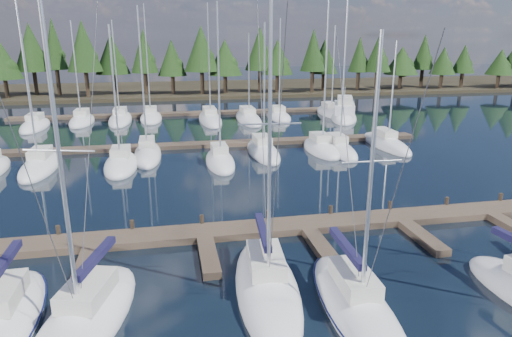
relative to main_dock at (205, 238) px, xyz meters
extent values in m
plane|color=black|center=(0.00, 12.64, -0.20)|extent=(260.00, 260.00, 0.00)
cube|color=#2C2518|center=(0.00, 72.64, 0.10)|extent=(220.00, 30.00, 0.60)
cube|color=brown|center=(0.00, 0.64, 0.00)|extent=(44.00, 2.00, 0.40)
cube|color=brown|center=(-6.00, -2.36, 0.00)|extent=(0.90, 4.00, 0.40)
cube|color=brown|center=(0.00, -2.36, 0.00)|extent=(0.90, 4.00, 0.40)
cube|color=brown|center=(6.00, -2.36, 0.00)|extent=(0.90, 4.00, 0.40)
cube|color=brown|center=(12.00, -2.36, 0.00)|extent=(0.90, 4.00, 0.40)
cylinder|color=#32261C|center=(-8.00, 1.64, 0.25)|extent=(0.26, 0.26, 0.90)
cylinder|color=#32261C|center=(-4.00, 1.64, 0.25)|extent=(0.26, 0.26, 0.90)
cylinder|color=#32261C|center=(0.00, 1.64, 0.25)|extent=(0.26, 0.26, 0.90)
cylinder|color=#32261C|center=(4.00, 1.64, 0.25)|extent=(0.26, 0.26, 0.90)
cylinder|color=#32261C|center=(8.00, 1.64, 0.25)|extent=(0.26, 0.26, 0.90)
cylinder|color=#32261C|center=(12.00, 1.64, 0.25)|extent=(0.26, 0.26, 0.90)
cylinder|color=#32261C|center=(16.00, 1.64, 0.25)|extent=(0.26, 0.26, 0.90)
cylinder|color=#32261C|center=(20.00, 1.64, 0.25)|extent=(0.26, 0.26, 0.90)
cube|color=brown|center=(0.00, 22.64, 0.00)|extent=(50.00, 1.80, 0.40)
cube|color=brown|center=(0.00, 42.64, 0.00)|extent=(46.00, 1.80, 0.40)
ellipsoid|color=silver|center=(-8.48, -6.49, -0.05)|extent=(2.71, 8.28, 1.90)
cube|color=beige|center=(-8.48, -6.07, 1.15)|extent=(1.48, 2.65, 0.70)
cylinder|color=silver|center=(-8.48, -5.08, 1.90)|extent=(0.14, 3.64, 0.12)
cube|color=#151233|center=(-8.48, -5.08, 2.05)|extent=(0.37, 3.47, 0.30)
ellipsoid|color=#0C113F|center=(-8.48, -6.49, 0.02)|extent=(2.82, 8.61, 0.18)
ellipsoid|color=silver|center=(-5.28, -6.86, -0.05)|extent=(4.98, 8.89, 1.90)
cube|color=beige|center=(-5.17, -6.46, 1.15)|extent=(2.22, 3.02, 0.70)
cylinder|color=silver|center=(-5.40, -7.27, 6.50)|extent=(0.20, 0.20, 11.40)
cylinder|color=silver|center=(-4.90, -5.48, 1.90)|extent=(1.11, 3.61, 0.12)
cube|color=#151233|center=(-4.90, -5.48, 2.05)|extent=(1.28, 3.51, 0.30)
cylinder|color=silver|center=(-5.40, -7.27, 7.07)|extent=(2.47, 0.75, 0.07)
cylinder|color=#3F3F44|center=(-5.88, -9.02, 6.35)|extent=(1.01, 3.53, 11.71)
cylinder|color=#3F3F44|center=(-4.80, -5.11, 6.35)|extent=(1.23, 4.34, 11.71)
ellipsoid|color=silver|center=(2.29, -5.85, -0.05)|extent=(3.61, 9.60, 1.90)
cube|color=beige|center=(2.33, -5.38, 1.15)|extent=(1.79, 3.13, 0.70)
cylinder|color=silver|center=(2.24, -6.32, 6.92)|extent=(0.17, 0.17, 12.25)
cylinder|color=silver|center=(2.43, -4.26, 1.90)|extent=(0.49, 4.12, 0.12)
cube|color=#151233|center=(2.43, -4.26, 2.05)|extent=(0.71, 3.96, 0.30)
cylinder|color=silver|center=(2.24, -6.32, 7.54)|extent=(2.49, 0.30, 0.07)
cylinder|color=#3F3F44|center=(2.06, -8.33, 6.77)|extent=(0.40, 4.05, 12.56)
cylinder|color=#3F3F44|center=(2.47, -3.84, 6.77)|extent=(0.48, 4.98, 12.56)
ellipsoid|color=silver|center=(5.59, -8.10, -0.05)|extent=(2.85, 9.03, 1.90)
cube|color=beige|center=(5.60, -7.65, 1.15)|extent=(1.49, 2.91, 0.70)
cylinder|color=silver|center=(5.57, -8.55, 5.92)|extent=(0.17, 0.17, 10.26)
cylinder|color=silver|center=(5.64, -6.58, 1.90)|extent=(0.26, 3.94, 0.12)
cube|color=#151233|center=(5.64, -6.58, 2.05)|extent=(0.48, 3.77, 0.30)
cylinder|color=silver|center=(5.57, -8.55, 6.44)|extent=(2.28, 0.15, 0.07)
cylinder|color=#3F3F44|center=(5.50, -10.47, 5.77)|extent=(0.17, 3.87, 10.57)
cylinder|color=#3F3F44|center=(5.66, -6.18, 5.77)|extent=(0.20, 4.77, 10.57)
ellipsoid|color=#0C113F|center=(5.59, -8.10, 0.02)|extent=(2.96, 9.39, 0.18)
ellipsoid|color=silver|center=(-12.63, 17.02, -0.05)|extent=(2.76, 9.11, 1.90)
cube|color=beige|center=(-12.63, 17.47, 1.15)|extent=(1.52, 2.92, 0.70)
cylinder|color=silver|center=(-12.63, 16.56, 8.78)|extent=(0.16, 0.16, 15.96)
ellipsoid|color=silver|center=(-5.85, 16.23, -0.05)|extent=(2.82, 7.92, 1.90)
cube|color=beige|center=(-5.85, 16.63, 1.15)|extent=(1.55, 2.53, 0.70)
cylinder|color=silver|center=(-5.85, 15.84, 6.25)|extent=(0.16, 0.16, 10.92)
ellipsoid|color=silver|center=(-3.71, 19.43, -0.05)|extent=(2.52, 9.29, 1.90)
cube|color=beige|center=(-3.71, 19.89, 1.15)|extent=(1.38, 2.97, 0.70)
cylinder|color=silver|center=(-3.71, 18.96, 7.07)|extent=(0.16, 0.16, 12.54)
ellipsoid|color=silver|center=(2.73, 15.65, -0.05)|extent=(2.46, 7.67, 1.90)
cube|color=beige|center=(2.73, 16.03, 1.15)|extent=(1.35, 2.46, 0.70)
cylinder|color=silver|center=(2.73, 15.27, 7.15)|extent=(0.16, 0.16, 12.70)
ellipsoid|color=silver|center=(7.24, 18.42, -0.05)|extent=(2.69, 9.10, 1.90)
cube|color=beige|center=(7.24, 18.87, 1.15)|extent=(1.48, 2.91, 0.70)
cylinder|color=silver|center=(7.24, 17.96, 6.38)|extent=(0.16, 0.16, 11.17)
ellipsoid|color=silver|center=(13.13, 18.40, -0.05)|extent=(2.81, 7.84, 1.90)
cube|color=beige|center=(13.13, 18.79, 1.15)|extent=(1.55, 2.51, 0.70)
cylinder|color=silver|center=(13.13, 18.01, 7.57)|extent=(0.16, 0.16, 13.54)
ellipsoid|color=silver|center=(14.67, 17.71, -0.05)|extent=(2.43, 7.94, 1.90)
cube|color=beige|center=(14.67, 18.11, 1.15)|extent=(1.34, 2.54, 0.70)
cylinder|color=silver|center=(14.67, 17.32, 8.06)|extent=(0.16, 0.16, 14.53)
ellipsoid|color=silver|center=(20.42, 19.13, -0.05)|extent=(2.60, 9.67, 1.90)
cube|color=beige|center=(20.42, 19.62, 1.15)|extent=(1.43, 3.09, 0.70)
cylinder|color=silver|center=(20.42, 18.65, 5.59)|extent=(0.16, 0.16, 9.59)
ellipsoid|color=silver|center=(-17.88, 36.55, -0.05)|extent=(2.89, 8.97, 1.90)
cube|color=beige|center=(-17.88, 36.99, 1.15)|extent=(1.59, 2.87, 0.70)
cylinder|color=silver|center=(-17.88, 36.10, 5.90)|extent=(0.16, 0.16, 10.22)
ellipsoid|color=silver|center=(-12.73, 39.04, -0.05)|extent=(2.92, 8.94, 1.90)
cube|color=beige|center=(-12.73, 39.49, 1.15)|extent=(1.61, 2.86, 0.70)
cylinder|color=silver|center=(-12.73, 38.59, 6.72)|extent=(0.16, 0.16, 11.85)
ellipsoid|color=silver|center=(-7.88, 39.27, -0.05)|extent=(2.89, 10.84, 1.90)
cube|color=beige|center=(-7.88, 39.81, 1.15)|extent=(1.59, 3.47, 0.70)
cylinder|color=silver|center=(-7.88, 38.73, 6.76)|extent=(0.16, 0.16, 11.93)
ellipsoid|color=silver|center=(-3.88, 39.61, -0.05)|extent=(2.88, 8.68, 1.90)
cube|color=beige|center=(-3.88, 40.05, 1.15)|extent=(1.58, 2.78, 0.70)
cylinder|color=silver|center=(-3.88, 39.18, 7.72)|extent=(0.16, 0.16, 13.86)
ellipsoid|color=silver|center=(3.95, 37.28, -0.05)|extent=(2.90, 11.91, 1.90)
cube|color=beige|center=(3.95, 37.88, 1.15)|extent=(1.59, 3.81, 0.70)
cylinder|color=silver|center=(3.95, 36.69, 7.78)|extent=(0.16, 0.16, 13.96)
ellipsoid|color=silver|center=(9.05, 36.60, -0.05)|extent=(2.99, 11.29, 1.90)
cube|color=beige|center=(9.05, 37.16, 1.15)|extent=(1.64, 3.61, 0.70)
cylinder|color=silver|center=(9.05, 36.04, 5.98)|extent=(0.16, 0.16, 10.36)
ellipsoid|color=silver|center=(13.37, 37.18, -0.05)|extent=(2.99, 7.55, 1.90)
cube|color=beige|center=(13.37, 37.55, 1.15)|extent=(1.64, 2.42, 0.70)
cylinder|color=silver|center=(13.37, 36.80, 6.89)|extent=(0.16, 0.16, 12.19)
ellipsoid|color=silver|center=(21.49, 38.81, -0.05)|extent=(2.75, 9.19, 1.90)
cube|color=beige|center=(21.49, 39.27, 1.15)|extent=(1.51, 2.94, 0.70)
cylinder|color=silver|center=(21.49, 38.35, 6.49)|extent=(0.16, 0.16, 11.38)
ellipsoid|color=silver|center=(22.14, 35.16, -0.10)|extent=(6.77, 10.89, 2.07)
cube|color=silver|center=(22.14, 35.16, 1.29)|extent=(4.37, 6.23, 1.38)
cube|color=beige|center=(21.96, 34.68, 2.44)|extent=(3.02, 4.05, 1.03)
cylinder|color=silver|center=(22.49, 36.14, 3.13)|extent=(0.10, 0.10, 1.84)
cylinder|color=black|center=(-28.76, 62.85, 2.02)|extent=(0.70, 0.70, 3.24)
cone|color=black|center=(-28.76, 62.85, 6.79)|extent=(6.11, 6.11, 6.31)
ellipsoid|color=black|center=(-28.26, 62.85, 5.35)|extent=(3.67, 3.67, 3.67)
cylinder|color=black|center=(-24.73, 65.98, 2.53)|extent=(0.70, 0.70, 4.28)
cone|color=black|center=(-24.73, 65.98, 8.83)|extent=(6.16, 6.16, 8.32)
ellipsoid|color=black|center=(-24.23, 65.98, 6.93)|extent=(3.70, 3.70, 3.70)
cylinder|color=black|center=(-20.67, 65.15, 2.69)|extent=(0.70, 0.70, 4.58)
cone|color=black|center=(-20.67, 65.15, 9.43)|extent=(4.09, 4.09, 8.90)
ellipsoid|color=black|center=(-20.17, 65.15, 7.39)|extent=(2.45, 2.45, 2.45)
cylinder|color=black|center=(-15.17, 61.45, 2.60)|extent=(0.70, 0.70, 4.41)
cone|color=black|center=(-15.17, 61.45, 9.10)|extent=(5.90, 5.90, 8.58)
ellipsoid|color=black|center=(-14.67, 61.45, 7.14)|extent=(3.54, 3.54, 3.54)
cylinder|color=black|center=(-10.99, 65.04, 2.23)|extent=(0.70, 0.70, 3.66)
cone|color=black|center=(-10.99, 65.04, 7.61)|extent=(6.26, 6.26, 7.11)
ellipsoid|color=black|center=(-10.49, 65.04, 5.99)|extent=(3.76, 3.76, 3.76)
cylinder|color=black|center=(-5.21, 63.56, 2.35)|extent=(0.70, 0.70, 3.91)
cone|color=black|center=(-5.21, 63.56, 8.11)|extent=(4.89, 4.89, 7.61)
ellipsoid|color=black|center=(-4.71, 63.56, 6.37)|extent=(2.93, 2.93, 2.93)
cylinder|color=black|center=(-0.33, 63.50, 2.05)|extent=(0.70, 0.70, 3.30)
cone|color=black|center=(-0.33, 63.50, 6.91)|extent=(5.25, 5.25, 6.42)
ellipsoid|color=black|center=(0.17, 63.50, 5.44)|extent=(3.15, 3.15, 3.15)
cylinder|color=black|center=(5.00, 62.12, 2.46)|extent=(0.70, 0.70, 4.12)
cone|color=black|center=(5.00, 62.12, 8.53)|extent=(6.40, 6.40, 8.02)
ellipsoid|color=black|center=(5.50, 62.12, 6.70)|extent=(3.84, 3.84, 3.84)
cylinder|color=black|center=(9.31, 62.42, 2.06)|extent=(0.70, 0.70, 3.32)
cone|color=black|center=(9.31, 62.42, 6.95)|extent=(6.39, 6.39, 6.46)
ellipsoid|color=black|center=(9.81, 62.42, 5.47)|extent=(3.83, 3.83, 3.83)
cylinder|color=black|center=(16.17, 63.63, 2.43)|extent=(0.70, 0.70, 4.08)
cone|color=black|center=(16.17, 63.63, 8.43)|extent=(5.66, 5.66, 7.92)
ellipsoid|color=black|center=(16.67, 63.63, 6.62)|extent=(3.40, 3.40, 3.40)
cylinder|color=black|center=(19.27, 62.26, 2.05)|extent=(0.70, 0.70, 3.31)
cone|color=black|center=(19.27, 62.26, 6.93)|extent=(5.94, 5.94, 6.44)
ellipsoid|color=black|center=(19.77, 62.26, 5.46)|extent=(3.56, 3.56, 3.56)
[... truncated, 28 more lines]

